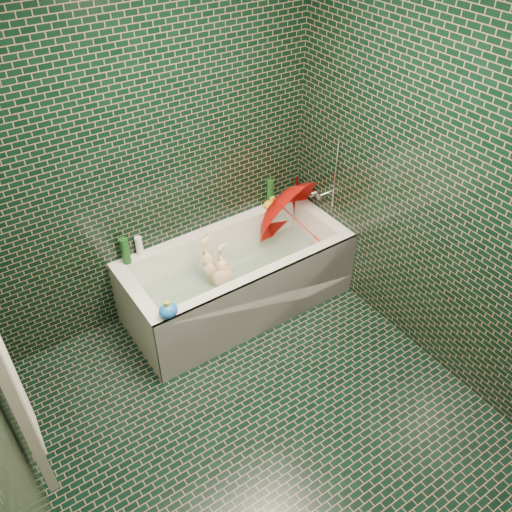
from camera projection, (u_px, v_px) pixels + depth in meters
floor at (265, 423)px, 3.46m from camera, size 2.80×2.80×0.00m
ceiling at (273, 6)px, 1.88m from camera, size 2.80×2.80×0.00m
wall_back at (146, 161)px, 3.57m from camera, size 2.80×0.00×2.80m
wall_right at (445, 196)px, 3.24m from camera, size 0.00×2.80×2.80m
bathtub at (238, 285)px, 4.17m from camera, size 1.70×0.75×0.55m
bath_mat at (237, 289)px, 4.22m from camera, size 1.35×0.47×0.01m
water at (237, 275)px, 4.13m from camera, size 1.48×0.53×0.00m
towel at (11, 387)px, 2.42m from camera, size 0.08×0.44×1.12m
faucet at (325, 191)px, 4.18m from camera, size 0.18×0.19×0.55m
child at (221, 281)px, 4.06m from camera, size 0.87×0.52×0.31m
umbrella at (297, 220)px, 4.24m from camera, size 0.85×0.88×0.90m
soap_bottle_a at (291, 197)px, 4.52m from camera, size 0.14×0.14×0.28m
soap_bottle_b at (295, 195)px, 4.53m from camera, size 0.08×0.08×0.17m
soap_bottle_c at (292, 199)px, 4.49m from camera, size 0.16×0.16×0.18m
bottle_right_tall at (270, 193)px, 4.34m from camera, size 0.06×0.06×0.24m
bottle_right_pump at (296, 186)px, 4.47m from camera, size 0.06×0.06×0.19m
bottle_left_tall at (125, 251)px, 3.79m from camera, size 0.07×0.07×0.21m
bottle_left_short at (139, 246)px, 3.88m from camera, size 0.06×0.06×0.15m
rubber_duck at (269, 203)px, 4.36m from camera, size 0.12×0.08×0.10m
bath_toy at (168, 310)px, 3.40m from camera, size 0.13×0.11×0.12m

